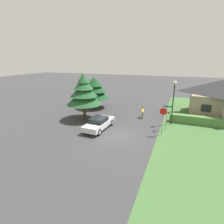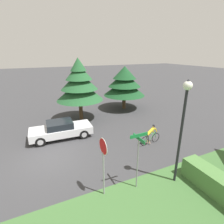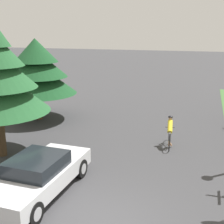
# 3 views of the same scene
# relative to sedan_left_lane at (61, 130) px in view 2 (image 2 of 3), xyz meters

# --- Properties ---
(ground_plane) EXTENTS (140.00, 140.00, 0.00)m
(ground_plane) POSITION_rel_sedan_left_lane_xyz_m (2.51, -1.07, -0.67)
(ground_plane) COLOR #38383A
(sedan_left_lane) EXTENTS (1.97, 4.58, 1.33)m
(sedan_left_lane) POSITION_rel_sedan_left_lane_xyz_m (0.00, 0.00, 0.00)
(sedan_left_lane) COLOR silver
(sedan_left_lane) RESTS_ON ground
(cyclist) EXTENTS (0.44, 1.73, 1.43)m
(cyclist) POSITION_rel_sedan_left_lane_xyz_m (3.59, 5.59, 0.02)
(cyclist) COLOR black
(cyclist) RESTS_ON ground
(stop_sign) EXTENTS (0.74, 0.07, 2.87)m
(stop_sign) POSITION_rel_sedan_left_lane_xyz_m (6.56, 0.81, 1.38)
(stop_sign) COLOR gray
(stop_sign) RESTS_ON ground
(street_lamp) EXTENTS (0.40, 0.40, 5.17)m
(street_lamp) POSITION_rel_sedan_left_lane_xyz_m (7.24, 4.43, 2.98)
(street_lamp) COLOR black
(street_lamp) RESTS_ON ground
(street_name_sign) EXTENTS (0.90, 0.90, 2.87)m
(street_name_sign) POSITION_rel_sedan_left_lane_xyz_m (6.80, 2.41, 1.31)
(street_name_sign) COLOR gray
(street_name_sign) RESTS_ON ground
(conifer_tall_near) EXTENTS (4.30, 4.30, 5.79)m
(conifer_tall_near) POSITION_rel_sedan_left_lane_xyz_m (-3.17, 2.41, 2.77)
(conifer_tall_near) COLOR #4C3823
(conifer_tall_near) RESTS_ON ground
(conifer_tall_far) EXTENTS (4.60, 4.60, 4.78)m
(conifer_tall_far) POSITION_rel_sedan_left_lane_xyz_m (-4.48, 7.84, 2.28)
(conifer_tall_far) COLOR #4C3823
(conifer_tall_far) RESTS_ON ground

